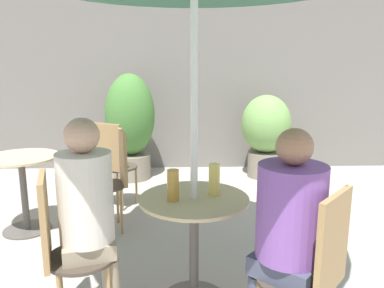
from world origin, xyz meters
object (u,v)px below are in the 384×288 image
seated_person_0 (88,206)px  cafe_table_near (194,228)px  beer_glass_1 (214,180)px  seated_person_1 (287,225)px  bistro_chair_2 (113,159)px  beer_glass_0 (173,185)px  bistro_chair_0 (62,241)px  bistro_chair_3 (114,172)px  potted_plant_1 (266,131)px  bistro_chair_1 (314,265)px  cafe_table_far (23,178)px  potted_plant_0 (130,123)px

seated_person_0 → cafe_table_near: bearing=-90.0°
beer_glass_1 → seated_person_1: bearing=-54.8°
bistro_chair_2 → beer_glass_0: size_ratio=4.92×
bistro_chair_0 → beer_glass_1: bearing=-89.7°
seated_person_1 → beer_glass_1: seated_person_1 is taller
cafe_table_near → beer_glass_1: size_ratio=3.57×
bistro_chair_3 → potted_plant_1: bearing=116.6°
seated_person_0 → seated_person_1: 1.08m
seated_person_1 → potted_plant_1: bearing=-148.1°
beer_glass_0 → bistro_chair_1: bearing=-34.5°
bistro_chair_1 → beer_glass_0: 0.88m
bistro_chair_1 → bistro_chair_2: same height
cafe_table_near → beer_glass_0: bearing=-159.4°
beer_glass_1 → potted_plant_1: size_ratio=0.18×
bistro_chair_3 → bistro_chair_2: bearing=175.2°
cafe_table_far → beer_glass_0: bearing=-40.1°
potted_plant_0 → seated_person_0: bearing=-87.1°
cafe_table_far → beer_glass_1: (1.64, -1.07, 0.31)m
cafe_table_far → seated_person_0: bearing=-55.0°
cafe_table_far → seated_person_0: size_ratio=0.58×
seated_person_1 → potted_plant_0: (-1.20, 3.17, 0.04)m
bistro_chair_2 → bistro_chair_3: size_ratio=1.00×
bistro_chair_1 → seated_person_1: 0.22m
bistro_chair_3 → beer_glass_1: bistro_chair_3 is taller
bistro_chair_2 → beer_glass_1: bistro_chair_2 is taller
bistro_chair_3 → seated_person_1: seated_person_1 is taller
cafe_table_near → seated_person_0: 0.66m
seated_person_0 → seated_person_1: size_ratio=1.02×
seated_person_1 → beer_glass_1: (-0.33, 0.47, 0.10)m
cafe_table_far → potted_plant_0: size_ratio=0.50×
cafe_table_far → seated_person_0: (0.91, -1.30, 0.23)m
cafe_table_far → potted_plant_1: potted_plant_1 is taller
cafe_table_near → potted_plant_0: 2.86m
cafe_table_far → bistro_chair_2: size_ratio=0.76×
bistro_chair_3 → potted_plant_0: potted_plant_0 is taller
potted_plant_0 → potted_plant_1: size_ratio=1.25×
bistro_chair_3 → seated_person_0: (0.09, -1.31, 0.19)m
potted_plant_1 → beer_glass_1: bearing=-109.1°
potted_plant_1 → seated_person_1: bearing=-100.9°
bistro_chair_3 → beer_glass_1: 1.38m
bistro_chair_0 → potted_plant_1: size_ratio=0.83×
cafe_table_far → bistro_chair_3: bistro_chair_3 is taller
bistro_chair_1 → seated_person_1: (-0.11, 0.10, 0.17)m
beer_glass_0 → seated_person_0: bearing=-163.7°
bistro_chair_2 → seated_person_1: (1.25, -2.07, 0.17)m
cafe_table_far → beer_glass_0: 1.83m
bistro_chair_2 → seated_person_0: bearing=124.3°
bistro_chair_2 → potted_plant_1: bearing=-120.7°
cafe_table_near → potted_plant_0: potted_plant_0 is taller
cafe_table_far → potted_plant_0: potted_plant_0 is taller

